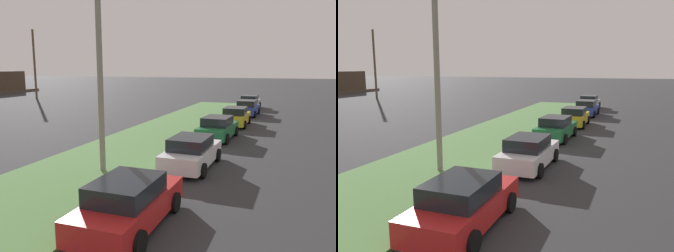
% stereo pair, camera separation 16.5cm
% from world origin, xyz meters
% --- Properties ---
extents(grass_median, '(60.00, 6.00, 0.12)m').
position_xyz_m(grass_median, '(10.00, 7.54, 0.06)').
color(grass_median, '#517F42').
rests_on(grass_median, ground).
extents(parked_car_red, '(4.31, 2.04, 1.47)m').
position_xyz_m(parked_car_red, '(5.32, 3.50, 0.72)').
color(parked_car_red, red).
rests_on(parked_car_red, ground).
extents(parked_car_white, '(4.33, 2.07, 1.47)m').
position_xyz_m(parked_car_white, '(11.62, 3.50, 0.72)').
color(parked_car_white, silver).
rests_on(parked_car_white, ground).
extents(parked_car_green, '(4.38, 2.17, 1.47)m').
position_xyz_m(parked_car_green, '(18.27, 3.71, 0.72)').
color(parked_car_green, '#1E6B38').
rests_on(parked_car_green, ground).
extents(parked_car_yellow, '(4.30, 2.03, 1.47)m').
position_xyz_m(parked_car_yellow, '(23.82, 3.48, 0.72)').
color(parked_car_yellow, gold).
rests_on(parked_car_yellow, ground).
extents(parked_car_blue, '(4.36, 2.13, 1.47)m').
position_xyz_m(parked_car_blue, '(30.04, 3.37, 0.72)').
color(parked_car_blue, '#23389E').
rests_on(parked_car_blue, ground).
extents(parked_car_silver, '(4.38, 2.17, 1.47)m').
position_xyz_m(parked_car_silver, '(35.92, 3.85, 0.72)').
color(parked_car_silver, '#B2B5BA').
rests_on(parked_car_silver, ground).
extents(streetlight, '(0.41, 2.87, 7.50)m').
position_xyz_m(streetlight, '(9.51, 6.52, 4.39)').
color(streetlight, gray).
rests_on(streetlight, ground).
extents(distant_utility_pole, '(0.30, 0.30, 10.00)m').
position_xyz_m(distant_utility_pole, '(37.84, 35.29, 5.00)').
color(distant_utility_pole, brown).
rests_on(distant_utility_pole, ground).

